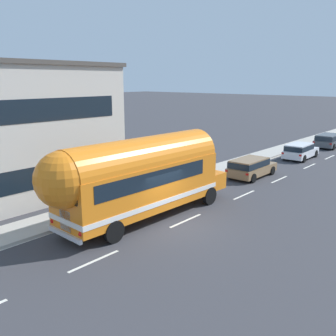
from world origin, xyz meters
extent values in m
plane|color=#38383D|center=(0.00, 0.00, 0.00)|extent=(300.00, 300.00, 0.00)
cube|color=silver|center=(0.00, -4.75, 0.00)|extent=(0.14, 2.40, 0.01)
cube|color=silver|center=(0.00, 0.92, 0.00)|extent=(0.14, 2.40, 0.01)
cube|color=silver|center=(0.00, 6.61, 0.00)|extent=(0.14, 2.40, 0.01)
cube|color=silver|center=(0.00, 11.45, 0.00)|extent=(0.14, 2.40, 0.01)
cube|color=silver|center=(0.00, 17.01, 0.00)|extent=(0.14, 2.40, 0.01)
cube|color=silver|center=(0.00, 21.77, 0.00)|extent=(0.14, 2.40, 0.01)
cube|color=silver|center=(-3.66, 12.00, 0.00)|extent=(0.12, 80.00, 0.01)
cube|color=#ADA89E|center=(-4.78, 10.00, 0.07)|extent=(2.24, 90.00, 0.15)
cube|color=orange|center=(-1.84, -0.25, 1.75)|extent=(2.68, 8.94, 2.30)
cylinder|color=orange|center=(-1.84, -0.25, 2.90)|extent=(2.63, 8.84, 2.45)
sphere|color=orange|center=(-1.93, -4.64, 2.90)|extent=(2.40, 2.40, 2.40)
cube|color=orange|center=(-1.74, 4.85, 1.07)|extent=(2.29, 1.35, 0.95)
cube|color=white|center=(-1.84, -0.25, 1.10)|extent=(2.72, 8.98, 0.24)
cube|color=black|center=(-1.85, -0.55, 2.35)|extent=(2.67, 7.14, 0.76)
cube|color=black|center=(-1.93, -4.65, 2.40)|extent=(2.00, 0.12, 0.84)
cube|color=white|center=(-1.93, -4.66, 1.15)|extent=(0.80, 0.08, 0.90)
cube|color=silver|center=(-1.93, -4.75, 0.55)|extent=(2.34, 0.19, 0.20)
sphere|color=red|center=(-2.98, -4.65, 0.85)|extent=(0.20, 0.20, 0.20)
sphere|color=red|center=(-0.88, -4.69, 0.85)|extent=(0.20, 0.20, 0.20)
cube|color=black|center=(-1.75, 4.25, 2.40)|extent=(2.14, 0.14, 0.96)
cube|color=silver|center=(-1.73, 5.54, 0.95)|extent=(0.90, 0.12, 0.56)
cylinder|color=black|center=(-2.93, 3.82, 0.50)|extent=(0.28, 1.01, 1.00)
cylinder|color=black|center=(-0.59, 3.78, 0.50)|extent=(0.28, 1.01, 1.00)
cylinder|color=black|center=(-3.07, -3.07, 0.50)|extent=(0.28, 1.01, 1.00)
cylinder|color=black|center=(-0.73, -3.12, 0.50)|extent=(0.28, 1.01, 1.00)
cube|color=olive|center=(-1.88, 10.91, 0.52)|extent=(1.89, 4.32, 0.60)
cube|color=olive|center=(-1.88, 10.43, 1.09)|extent=(1.68, 3.07, 0.55)
cube|color=black|center=(-1.88, 10.43, 1.06)|extent=(1.74, 3.11, 0.43)
cube|color=red|center=(-2.66, 8.74, 0.70)|extent=(0.20, 0.04, 0.14)
cube|color=red|center=(-1.06, 8.76, 0.70)|extent=(0.20, 0.04, 0.14)
cylinder|color=black|center=(-2.78, 12.35, 0.32)|extent=(0.21, 0.64, 0.64)
cylinder|color=black|center=(-1.02, 12.37, 0.32)|extent=(0.21, 0.64, 0.64)
cylinder|color=black|center=(-2.75, 9.45, 0.32)|extent=(0.21, 0.64, 0.64)
cylinder|color=black|center=(-0.99, 9.47, 0.32)|extent=(0.21, 0.64, 0.64)
cube|color=white|center=(-1.79, 19.48, 0.52)|extent=(1.88, 4.34, 0.60)
cube|color=white|center=(-1.78, 19.01, 1.09)|extent=(1.64, 2.88, 0.55)
cube|color=black|center=(-1.78, 19.01, 1.06)|extent=(1.70, 2.92, 0.43)
cube|color=red|center=(-2.49, 17.31, 0.70)|extent=(0.20, 0.05, 0.14)
cube|color=red|center=(-0.97, 17.35, 0.70)|extent=(0.20, 0.05, 0.14)
cylinder|color=black|center=(-2.67, 20.90, 0.32)|extent=(0.22, 0.65, 0.64)
cylinder|color=black|center=(-0.99, 20.95, 0.32)|extent=(0.22, 0.65, 0.64)
cylinder|color=black|center=(-2.59, 18.02, 0.32)|extent=(0.22, 0.65, 0.64)
cylinder|color=black|center=(-0.91, 18.06, 0.32)|extent=(0.22, 0.65, 0.64)
cube|color=#474C51|center=(-1.91, 27.19, 0.52)|extent=(2.02, 4.60, 0.60)
cube|color=#474C51|center=(-1.89, 26.71, 1.09)|extent=(1.78, 3.15, 0.55)
cube|color=black|center=(-1.89, 26.71, 1.06)|extent=(1.84, 3.19, 0.43)
cube|color=red|center=(-2.68, 24.88, 0.70)|extent=(0.20, 0.05, 0.14)
cube|color=red|center=(-1.02, 24.92, 0.70)|extent=(0.20, 0.05, 0.14)
cylinder|color=black|center=(-2.86, 28.74, 0.32)|extent=(0.22, 0.65, 0.64)
cylinder|color=black|center=(-2.77, 25.59, 0.32)|extent=(0.22, 0.65, 0.64)
cylinder|color=black|center=(-0.96, 25.64, 0.32)|extent=(0.22, 0.65, 0.64)
camera|label=1|loc=(10.91, -12.83, 6.84)|focal=40.05mm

